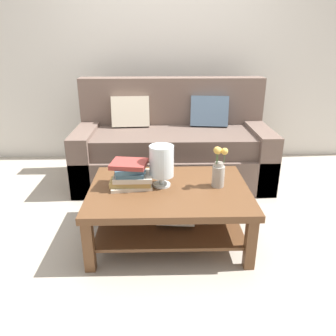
{
  "coord_description": "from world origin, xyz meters",
  "views": [
    {
      "loc": [
        -0.06,
        -2.53,
        1.47
      ],
      "look_at": [
        -0.0,
        -0.17,
        0.53
      ],
      "focal_mm": 35.19,
      "sensor_mm": 36.0,
      "label": 1
    }
  ],
  "objects_px": {
    "glass_hurricane_vase": "(162,162)",
    "couch": "(173,147)",
    "book_stack_main": "(131,175)",
    "flower_pitcher": "(219,170)",
    "coffee_table": "(169,202)"
  },
  "relations": [
    {
      "from": "glass_hurricane_vase",
      "to": "couch",
      "type": "bearing_deg",
      "value": 83.6
    },
    {
      "from": "couch",
      "to": "book_stack_main",
      "type": "distance_m",
      "value": 1.19
    },
    {
      "from": "book_stack_main",
      "to": "glass_hurricane_vase",
      "type": "bearing_deg",
      "value": 2.5
    },
    {
      "from": "flower_pitcher",
      "to": "book_stack_main",
      "type": "bearing_deg",
      "value": 178.94
    },
    {
      "from": "couch",
      "to": "coffee_table",
      "type": "bearing_deg",
      "value": -93.58
    },
    {
      "from": "couch",
      "to": "flower_pitcher",
      "type": "xyz_separation_m",
      "value": [
        0.29,
        -1.14,
        0.19
      ]
    },
    {
      "from": "coffee_table",
      "to": "couch",
      "type": "bearing_deg",
      "value": 86.42
    },
    {
      "from": "book_stack_main",
      "to": "coffee_table",
      "type": "bearing_deg",
      "value": -7.69
    },
    {
      "from": "coffee_table",
      "to": "flower_pitcher",
      "type": "distance_m",
      "value": 0.44
    },
    {
      "from": "couch",
      "to": "glass_hurricane_vase",
      "type": "bearing_deg",
      "value": -96.4
    },
    {
      "from": "coffee_table",
      "to": "glass_hurricane_vase",
      "type": "height_order",
      "value": "glass_hurricane_vase"
    },
    {
      "from": "book_stack_main",
      "to": "flower_pitcher",
      "type": "bearing_deg",
      "value": -1.06
    },
    {
      "from": "coffee_table",
      "to": "book_stack_main",
      "type": "height_order",
      "value": "book_stack_main"
    },
    {
      "from": "couch",
      "to": "glass_hurricane_vase",
      "type": "relative_size",
      "value": 6.4
    },
    {
      "from": "book_stack_main",
      "to": "couch",
      "type": "bearing_deg",
      "value": 72.56
    }
  ]
}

